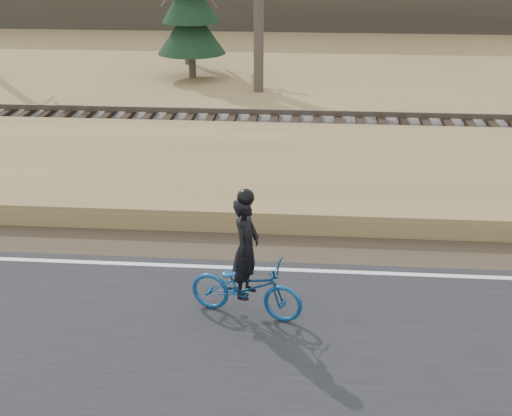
{
  "coord_description": "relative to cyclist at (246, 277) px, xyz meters",
  "views": [
    {
      "loc": [
        -3.71,
        -10.98,
        5.85
      ],
      "look_at": [
        -4.66,
        0.5,
        1.1
      ],
      "focal_mm": 50.0,
      "sensor_mm": 36.0,
      "label": 1
    }
  ],
  "objects": [
    {
      "name": "shoulder",
      "position": [
        4.66,
        2.54,
        -0.7
      ],
      "size": [
        120.0,
        1.6,
        0.04
      ],
      "primitive_type": "cube",
      "color": "#473A2B",
      "rests_on": "ground"
    },
    {
      "name": "cyclist",
      "position": [
        0.0,
        0.0,
        0.0
      ],
      "size": [
        1.91,
        1.06,
        2.1
      ],
      "rotation": [
        0.0,
        0.0,
        1.32
      ],
      "color": "navy",
      "rests_on": "road"
    },
    {
      "name": "railroad",
      "position": [
        4.66,
        9.34,
        -0.19
      ],
      "size": [
        120.0,
        2.4,
        0.29
      ],
      "color": "black",
      "rests_on": "ballast"
    },
    {
      "name": "ballast",
      "position": [
        4.66,
        9.34,
        -0.49
      ],
      "size": [
        120.0,
        3.0,
        0.45
      ],
      "primitive_type": "cube",
      "color": "slate",
      "rests_on": "ground"
    },
    {
      "name": "embankment",
      "position": [
        4.66,
        5.54,
        -0.5
      ],
      "size": [
        120.0,
        5.0,
        0.44
      ],
      "primitive_type": "cube",
      "color": "#967C4C",
      "rests_on": "ground"
    }
  ]
}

